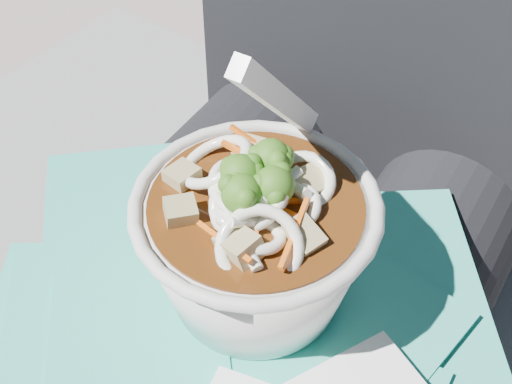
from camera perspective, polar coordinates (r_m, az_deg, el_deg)
The scene contains 4 objects.
lap at distance 0.58m, azimuth -2.38°, elevation -12.38°, with size 0.34×0.48×0.14m.
person_body at distance 0.60m, azimuth 2.32°, elevation -4.85°, with size 0.34×0.94×1.01m.
plastic_bag at distance 0.50m, azimuth -2.73°, elevation -10.09°, with size 0.41×0.35×0.01m.
udon_bowl at distance 0.46m, azimuth 0.00°, elevation -3.51°, with size 0.16×0.16×0.20m.
Camera 1 is at (0.18, -0.25, 1.03)m, focal length 50.00 mm.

